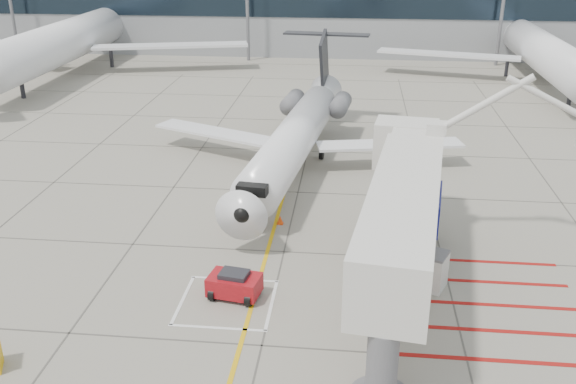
# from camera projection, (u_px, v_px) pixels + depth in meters

# --- Properties ---
(ground_plane) EXTENTS (260.00, 260.00, 0.00)m
(ground_plane) POSITION_uv_depth(u_px,v_px,m) (274.00, 293.00, 29.21)
(ground_plane) COLOR gray
(ground_plane) RESTS_ON ground
(regional_jet) EXTENTS (26.13, 31.42, 7.60)m
(regional_jet) POSITION_uv_depth(u_px,v_px,m) (287.00, 126.00, 40.30)
(regional_jet) COLOR white
(regional_jet) RESTS_ON ground_plane
(jet_bridge) EXTENTS (11.48, 19.97, 7.56)m
(jet_bridge) POSITION_uv_depth(u_px,v_px,m) (402.00, 227.00, 26.89)
(jet_bridge) COLOR silver
(jet_bridge) RESTS_ON ground_plane
(pushback_tug) EXTENTS (2.49, 1.80, 1.33)m
(pushback_tug) POSITION_uv_depth(u_px,v_px,m) (234.00, 284.00, 28.66)
(pushback_tug) COLOR #9F0F16
(pushback_tug) RESTS_ON ground_plane
(baggage_cart) EXTENTS (2.28, 1.89, 1.24)m
(baggage_cart) POSITION_uv_depth(u_px,v_px,m) (389.00, 253.00, 31.42)
(baggage_cart) COLOR #525156
(baggage_cart) RESTS_ON ground_plane
(ground_power_unit) EXTENTS (2.56, 2.06, 1.76)m
(ground_power_unit) POSITION_uv_depth(u_px,v_px,m) (421.00, 267.00, 29.58)
(ground_power_unit) COLOR beige
(ground_power_unit) RESTS_ON ground_plane
(cone_nose) EXTENTS (0.37, 0.37, 0.52)m
(cone_nose) POSITION_uv_depth(u_px,v_px,m) (233.00, 223.00, 35.44)
(cone_nose) COLOR #F8460D
(cone_nose) RESTS_ON ground_plane
(cone_side) EXTENTS (0.36, 0.36, 0.50)m
(cone_side) POSITION_uv_depth(u_px,v_px,m) (280.00, 220.00, 35.88)
(cone_side) COLOR #E8420C
(cone_side) RESTS_ON ground_plane
(bg_aircraft_b) EXTENTS (39.19, 43.55, 13.06)m
(bg_aircraft_b) POSITION_uv_depth(u_px,v_px,m) (71.00, 12.00, 71.71)
(bg_aircraft_b) COLOR silver
(bg_aircraft_b) RESTS_ON ground_plane
(bg_aircraft_c) EXTENTS (34.31, 38.12, 11.44)m
(bg_aircraft_c) POSITION_uv_depth(u_px,v_px,m) (545.00, 27.00, 67.04)
(bg_aircraft_c) COLOR silver
(bg_aircraft_c) RESTS_ON ground_plane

